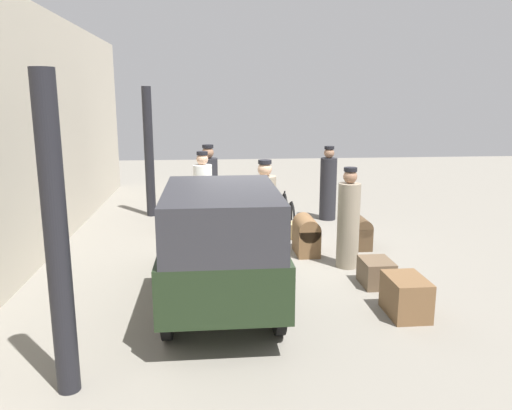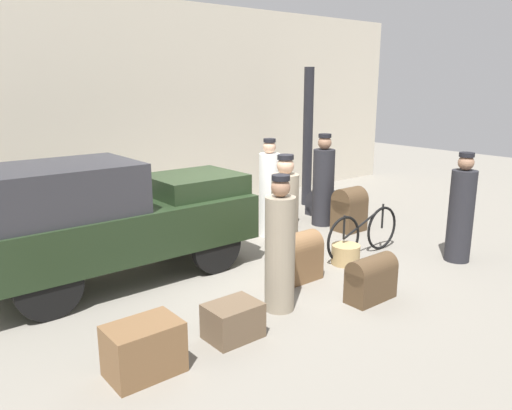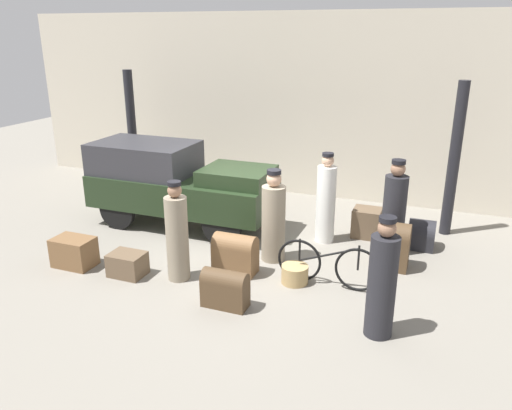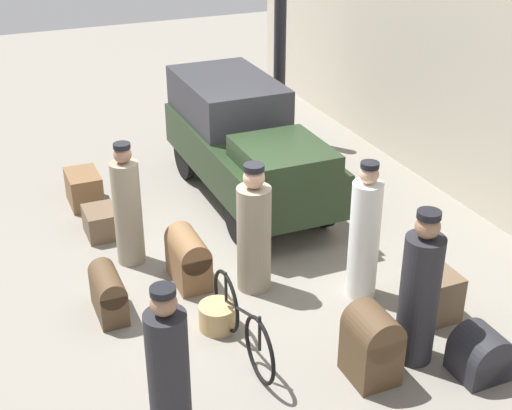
% 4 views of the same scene
% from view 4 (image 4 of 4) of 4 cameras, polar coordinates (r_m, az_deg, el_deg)
% --- Properties ---
extents(ground_plane, '(30.00, 30.00, 0.00)m').
position_cam_4_polar(ground_plane, '(9.85, -1.53, -4.66)').
color(ground_plane, gray).
extents(station_building_facade, '(16.00, 0.15, 4.50)m').
position_cam_4_polar(station_building_facade, '(10.97, 18.82, 10.14)').
color(station_building_facade, beige).
rests_on(station_building_facade, ground).
extents(canopy_pillar_left, '(0.23, 0.23, 3.15)m').
position_cam_4_polar(canopy_pillar_left, '(13.58, 1.91, 11.61)').
color(canopy_pillar_left, black).
rests_on(canopy_pillar_left, ground).
extents(truck, '(3.96, 1.52, 1.78)m').
position_cam_4_polar(truck, '(11.32, -0.96, 5.32)').
color(truck, black).
rests_on(truck, ground).
extents(bicycle, '(1.74, 0.04, 0.81)m').
position_cam_4_polar(bicycle, '(8.04, -1.12, -9.47)').
color(bicycle, black).
rests_on(bicycle, ground).
extents(wicker_basket, '(0.45, 0.45, 0.31)m').
position_cam_4_polar(wicker_basket, '(8.55, -3.08, -8.89)').
color(wicker_basket, tan).
rests_on(wicker_basket, ground).
extents(porter_with_bicycle, '(0.39, 0.39, 1.76)m').
position_cam_4_polar(porter_with_bicycle, '(6.76, -6.99, -13.37)').
color(porter_with_bicycle, '#232328').
rests_on(porter_with_bicycle, ground).
extents(porter_carrying_trunk, '(0.38, 0.38, 1.83)m').
position_cam_4_polar(porter_carrying_trunk, '(8.88, 8.66, -2.47)').
color(porter_carrying_trunk, white).
rests_on(porter_carrying_trunk, ground).
extents(conductor_in_dark_uniform, '(0.43, 0.43, 1.84)m').
position_cam_4_polar(conductor_in_dark_uniform, '(7.90, 12.93, -6.97)').
color(conductor_in_dark_uniform, '#232328').
rests_on(conductor_in_dark_uniform, ground).
extents(porter_lifting_near_truck, '(0.44, 0.44, 1.73)m').
position_cam_4_polar(porter_lifting_near_truck, '(8.95, -0.16, -2.32)').
color(porter_lifting_near_truck, gray).
rests_on(porter_lifting_near_truck, ground).
extents(porter_standing_middle, '(0.38, 0.38, 1.74)m').
position_cam_4_polar(porter_standing_middle, '(9.67, -10.24, -0.33)').
color(porter_standing_middle, gray).
rests_on(porter_standing_middle, ground).
extents(trunk_barrel_dark, '(0.50, 0.56, 0.56)m').
position_cam_4_polar(trunk_barrel_dark, '(8.20, 17.54, -11.43)').
color(trunk_barrel_dark, '#232328').
rests_on(trunk_barrel_dark, ground).
extents(suitcase_tan_flat, '(0.56, 0.52, 0.59)m').
position_cam_4_polar(suitcase_tan_flat, '(8.92, 13.98, -6.97)').
color(suitcase_tan_flat, brown).
rests_on(suitcase_tan_flat, ground).
extents(suitcase_black_upright, '(0.55, 0.48, 0.85)m').
position_cam_4_polar(suitcase_black_upright, '(7.77, 9.25, -10.86)').
color(suitcase_black_upright, '#4C3823').
rests_on(suitcase_black_upright, ground).
extents(trunk_wicker_pale, '(0.60, 0.46, 0.41)m').
position_cam_4_polar(trunk_wicker_pale, '(10.69, -12.28, -1.36)').
color(trunk_wicker_pale, brown).
rests_on(trunk_wicker_pale, ground).
extents(suitcase_small_leather, '(0.75, 0.41, 0.71)m').
position_cam_4_polar(suitcase_small_leather, '(9.31, -5.45, -4.17)').
color(suitcase_small_leather, brown).
rests_on(suitcase_small_leather, ground).
extents(trunk_umber_medium, '(0.71, 0.33, 0.61)m').
position_cam_4_polar(trunk_umber_medium, '(8.86, -11.74, -6.83)').
color(trunk_umber_medium, '#4C3823').
rests_on(trunk_umber_medium, ground).
extents(trunk_large_brown, '(0.72, 0.49, 0.53)m').
position_cam_4_polar(trunk_large_brown, '(11.64, -13.60, 1.28)').
color(trunk_large_brown, brown).
rests_on(trunk_large_brown, ground).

